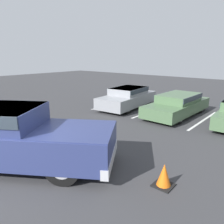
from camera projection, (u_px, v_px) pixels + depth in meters
stall_stripe_a at (113, 104)px, 14.73m from camera, size 0.12×4.18×0.01m
stall_stripe_b at (152, 111)px, 12.88m from camera, size 0.12×4.18×0.01m
stall_stripe_c at (204, 120)px, 11.03m from camera, size 0.12×4.18×0.01m
pickup_truck at (14, 136)px, 6.36m from camera, size 5.99×4.87×1.77m
parked_sedan_a at (128, 97)px, 13.58m from camera, size 2.22×4.63×1.25m
parked_sedan_b at (178, 104)px, 11.83m from camera, size 1.90×4.80×1.16m
traffic_cone at (164, 176)px, 5.42m from camera, size 0.48×0.48×0.60m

